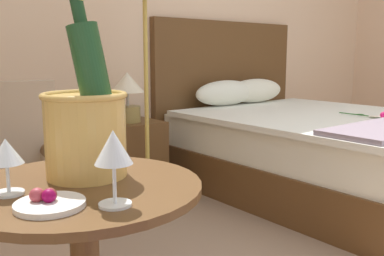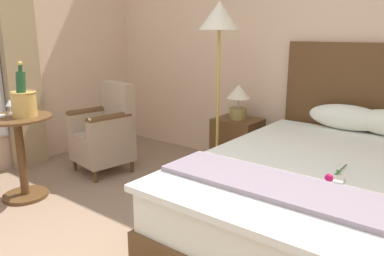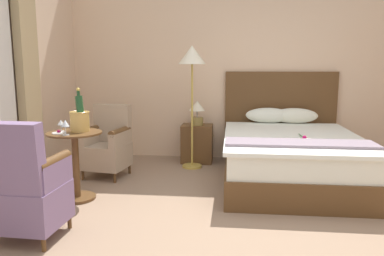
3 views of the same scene
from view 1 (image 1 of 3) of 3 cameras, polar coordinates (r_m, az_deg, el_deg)
name	(u,v)px [view 1 (image 1 of 3)]	position (r m, az deg, el deg)	size (l,w,h in m)	color
bed	(319,147)	(3.43, 16.56, -2.40)	(1.65, 2.28, 1.34)	brown
nightstand	(129,160)	(3.17, -8.38, -4.24)	(0.48, 0.37, 0.56)	brown
bedside_lamp	(127,92)	(3.09, -8.61, 4.74)	(0.24, 0.24, 0.36)	olive
champagne_bucket	(86,122)	(1.09, -13.90, 0.74)	(0.21, 0.21, 0.46)	tan
wine_glass_near_bucket	(6,155)	(1.01, -23.53, -3.30)	(0.07, 0.07, 0.13)	white
wine_glass_near_edge	(113,151)	(0.87, -10.43, -3.04)	(0.08, 0.08, 0.16)	white
snack_plate	(49,202)	(0.92, -18.56, -9.36)	(0.14, 0.14, 0.04)	white
armchair_by_window	(5,208)	(1.97, -23.63, -9.72)	(0.60, 0.60, 0.93)	brown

